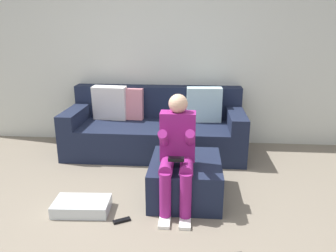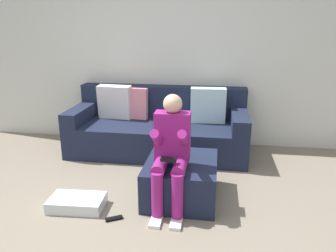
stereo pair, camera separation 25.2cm
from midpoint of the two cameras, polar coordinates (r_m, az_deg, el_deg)
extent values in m
plane|color=slate|center=(2.90, -10.01, -18.10)|extent=(7.35, 7.35, 0.00)
cube|color=silver|center=(4.72, -3.54, 13.47)|extent=(5.65, 0.10, 2.72)
cube|color=#192138|center=(4.43, -3.89, -2.11)|extent=(2.33, 0.96, 0.41)
cube|color=#192138|center=(4.66, -3.33, 4.29)|extent=(2.33, 0.23, 0.44)
cube|color=#192138|center=(4.61, -17.09, 1.86)|extent=(0.21, 0.96, 0.19)
cube|color=#192138|center=(4.31, 10.08, 1.31)|extent=(0.21, 0.96, 0.19)
cube|color=white|center=(4.60, -11.60, 3.93)|extent=(0.47, 0.23, 0.47)
cube|color=pink|center=(4.57, -8.60, 3.79)|extent=(0.43, 0.16, 0.43)
cube|color=silver|center=(4.42, 4.66, 3.71)|extent=(0.47, 0.20, 0.47)
cube|color=#192138|center=(3.31, 0.86, -9.16)|extent=(0.69, 0.80, 0.38)
cube|color=#8C1E72|center=(3.04, -0.65, -1.78)|extent=(0.32, 0.17, 0.46)
sphere|color=#D8AD8C|center=(2.96, -0.67, 3.89)|extent=(0.18, 0.18, 0.18)
cylinder|color=#8C1E72|center=(2.98, -2.64, -6.91)|extent=(0.12, 0.32, 0.12)
cylinder|color=#8C1E72|center=(2.93, -3.00, -11.90)|extent=(0.10, 0.10, 0.41)
cube|color=white|center=(3.00, -3.08, -16.16)|extent=(0.10, 0.22, 0.03)
cylinder|color=#8C1E72|center=(2.93, -3.15, -2.46)|extent=(0.08, 0.36, 0.28)
cylinder|color=#8C1E72|center=(2.97, 0.80, -7.04)|extent=(0.12, 0.32, 0.12)
cylinder|color=#8C1E72|center=(2.92, 0.56, -12.05)|extent=(0.10, 0.10, 0.41)
cube|color=white|center=(2.98, 0.46, -16.34)|extent=(0.10, 0.22, 0.03)
cylinder|color=#8C1E72|center=(2.91, 1.40, -2.37)|extent=(0.08, 0.34, 0.27)
cube|color=black|center=(2.86, -1.09, -5.81)|extent=(0.14, 0.06, 0.03)
cube|color=silver|center=(3.26, -16.95, -13.20)|extent=(0.52, 0.33, 0.11)
cube|color=black|center=(3.05, -10.49, -15.89)|extent=(0.16, 0.12, 0.02)
camera|label=1|loc=(0.13, -91.93, -0.59)|focal=35.08mm
camera|label=2|loc=(0.13, 88.07, 0.59)|focal=35.08mm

